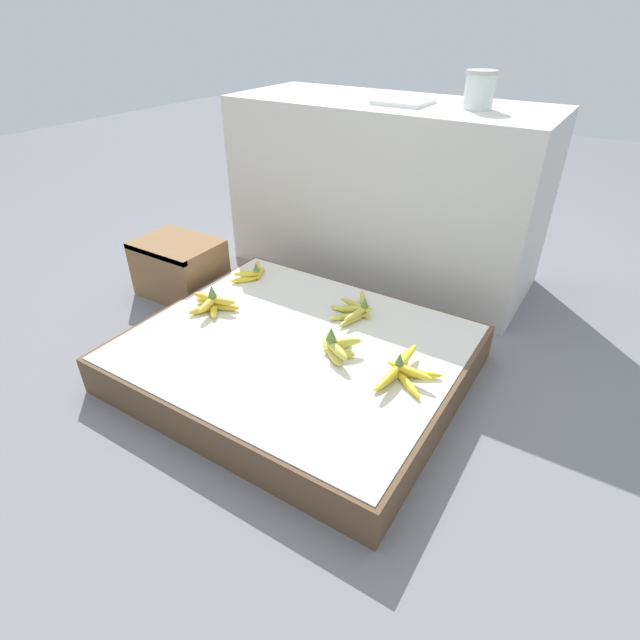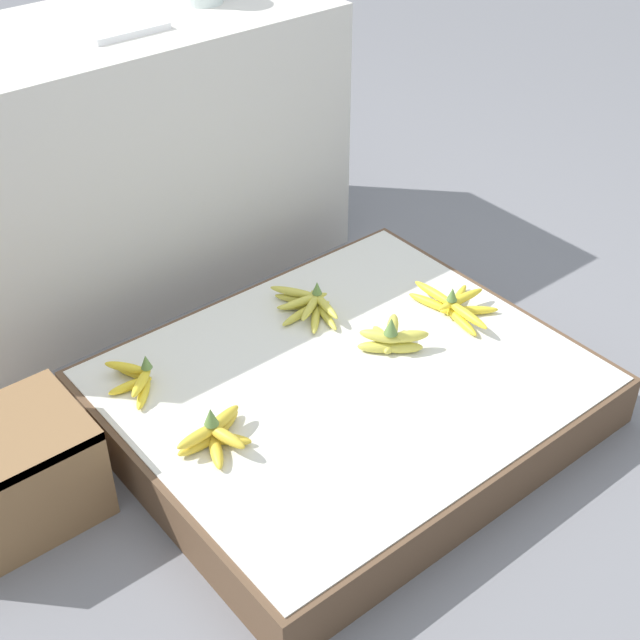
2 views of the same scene
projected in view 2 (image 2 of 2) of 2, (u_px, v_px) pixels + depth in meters
The scene contains 10 objects.
ground_plane at pixel (346, 418), 2.40m from camera, with size 10.00×10.00×0.00m, color slate.
display_platform at pixel (346, 397), 2.36m from camera, with size 1.17×0.99×0.15m.
back_vendor_table at pixel (101, 165), 2.69m from camera, with size 1.47×0.60×0.83m.
wooden_crate at pixel (9, 476), 2.05m from camera, with size 0.38×0.28×0.27m.
banana_bunch_middle_left at pixel (216, 434), 2.09m from camera, with size 0.20×0.16×0.11m.
banana_bunch_middle_midright at pixel (391, 338), 2.38m from camera, with size 0.17×0.17×0.11m.
banana_bunch_middle_right at pixel (454, 305), 2.52m from camera, with size 0.18×0.29×0.09m.
banana_bunch_back_left at pixel (136, 379), 2.26m from camera, with size 0.13×0.20×0.09m.
banana_bunch_back_midright at pixel (309, 305), 2.52m from camera, with size 0.18×0.26×0.09m.
foam_tray_white at pixel (116, 25), 2.45m from camera, with size 0.22×0.21×0.02m.
Camera 2 is at (-1.17, -1.33, 1.64)m, focal length 50.00 mm.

